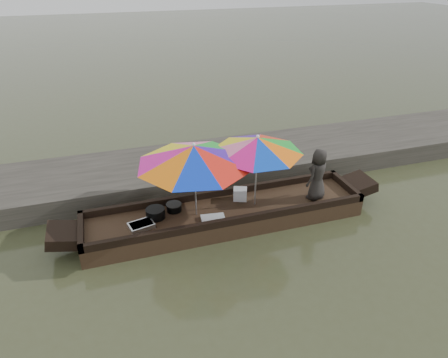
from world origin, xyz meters
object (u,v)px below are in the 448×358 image
object	(u,v)px
vendor	(318,175)
tray_scallop	(213,219)
boat_hull	(225,216)
umbrella_bow	(195,180)
charcoal_grill	(174,208)
cooking_pot	(155,213)
supply_bag	(240,194)
tray_crayfish	(141,225)
umbrella_stern	(256,171)

from	to	relation	value
vendor	tray_scallop	bearing A→B (deg)	-23.31
boat_hull	umbrella_bow	xyz separation A→B (m)	(-0.61, 0.00, 0.95)
charcoal_grill	cooking_pot	bearing A→B (deg)	-161.08
charcoal_grill	umbrella_bow	world-z (taller)	umbrella_bow
cooking_pot	charcoal_grill	distance (m)	0.42
boat_hull	vendor	world-z (taller)	vendor
supply_bag	umbrella_bow	size ratio (longest dim) A/B	0.13
tray_crayfish	supply_bag	bearing A→B (deg)	10.34
supply_bag	umbrella_bow	world-z (taller)	umbrella_bow
boat_hull	charcoal_grill	bearing A→B (deg)	165.05
cooking_pot	supply_bag	bearing A→B (deg)	4.21
vendor	umbrella_stern	bearing A→B (deg)	-34.07
tray_scallop	supply_bag	world-z (taller)	supply_bag
tray_crayfish	supply_bag	size ratio (longest dim) A/B	1.65
boat_hull	vendor	distance (m)	2.10
tray_crayfish	charcoal_grill	world-z (taller)	charcoal_grill
tray_crayfish	charcoal_grill	xyz separation A→B (m)	(0.71, 0.39, 0.03)
supply_bag	umbrella_bow	xyz separation A→B (m)	(-1.02, -0.27, 0.65)
tray_crayfish	charcoal_grill	bearing A→B (deg)	28.86
boat_hull	umbrella_stern	world-z (taller)	umbrella_stern
boat_hull	supply_bag	size ratio (longest dim) A/B	20.42
vendor	umbrella_stern	distance (m)	1.34
tray_crayfish	charcoal_grill	size ratio (longest dim) A/B	1.54
tray_crayfish	vendor	distance (m)	3.71
umbrella_bow	charcoal_grill	bearing A→B (deg)	145.87
cooking_pot	tray_scallop	xyz separation A→B (m)	(1.05, -0.45, -0.07)
tray_scallop	supply_bag	size ratio (longest dim) A/B	1.65
tray_crayfish	boat_hull	bearing A→B (deg)	4.01
cooking_pot	charcoal_grill	xyz separation A→B (m)	(0.39, 0.14, -0.03)
cooking_pot	umbrella_stern	bearing A→B (deg)	-3.77
cooking_pot	tray_scallop	distance (m)	1.14
boat_hull	vendor	xyz separation A→B (m)	(1.96, -0.16, 0.74)
charcoal_grill	supply_bag	xyz separation A→B (m)	(1.42, -0.00, 0.06)
umbrella_stern	tray_scallop	bearing A→B (deg)	-162.50
boat_hull	tray_scallop	xyz separation A→B (m)	(-0.35, -0.31, 0.21)
tray_crayfish	umbrella_stern	distance (m)	2.47
umbrella_stern	charcoal_grill	bearing A→B (deg)	170.72
boat_hull	charcoal_grill	distance (m)	1.07
boat_hull	tray_crayfish	size ratio (longest dim) A/B	12.37
charcoal_grill	supply_bag	bearing A→B (deg)	-0.06
vendor	umbrella_stern	xyz separation A→B (m)	(-1.32, 0.16, 0.21)
cooking_pot	supply_bag	size ratio (longest dim) A/B	1.34
umbrella_bow	tray_crayfish	bearing A→B (deg)	-173.78
vendor	umbrella_bow	distance (m)	2.58
cooking_pot	supply_bag	xyz separation A→B (m)	(1.82, 0.13, 0.03)
charcoal_grill	tray_crayfish	bearing A→B (deg)	-151.14
supply_bag	cooking_pot	bearing A→B (deg)	-175.79
tray_scallop	umbrella_stern	world-z (taller)	umbrella_stern
vendor	umbrella_stern	world-z (taller)	umbrella_stern
boat_hull	umbrella_bow	world-z (taller)	umbrella_bow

